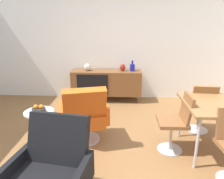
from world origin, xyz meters
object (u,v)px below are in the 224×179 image
(vase_cobalt, at_px, (123,67))
(dining_chair_near_window, at_px, (177,121))
(vase_sculptural_dark, at_px, (132,67))
(vase_ceramic_small, at_px, (87,67))
(armchair_black_shell, at_px, (52,169))
(dining_chair_back_left, at_px, (201,106))
(fruit_bowl, at_px, (39,109))
(lounge_chair_red, at_px, (84,114))
(side_table_round, at_px, (40,123))
(sideboard, at_px, (106,82))

(vase_cobalt, bearing_deg, dining_chair_near_window, -69.39)
(vase_sculptural_dark, bearing_deg, vase_ceramic_small, 180.00)
(vase_cobalt, height_order, armchair_black_shell, armchair_black_shell)
(vase_cobalt, bearing_deg, vase_ceramic_small, 180.00)
(dining_chair_back_left, xyz_separation_m, fruit_bowl, (-2.54, -0.44, 0.09))
(lounge_chair_red, relative_size, side_table_round, 1.82)
(dining_chair_back_left, relative_size, side_table_round, 1.65)
(vase_sculptural_dark, relative_size, vase_ceramic_small, 1.52)
(side_table_round, bearing_deg, dining_chair_back_left, 9.82)
(fruit_bowl, bearing_deg, side_table_round, -86.23)
(vase_ceramic_small, height_order, armchair_black_shell, armchair_black_shell)
(armchair_black_shell, bearing_deg, vase_ceramic_small, 92.56)
(dining_chair_near_window, height_order, lounge_chair_red, lounge_chair_red)
(lounge_chair_red, bearing_deg, dining_chair_back_left, 11.92)
(sideboard, relative_size, armchair_black_shell, 1.69)
(vase_cobalt, bearing_deg, side_table_round, -123.37)
(sideboard, bearing_deg, armchair_black_shell, -95.47)
(vase_cobalt, xyz_separation_m, fruit_bowl, (-1.25, -1.90, -0.25))
(vase_sculptural_dark, xyz_separation_m, side_table_round, (-1.47, -1.90, -0.48))
(armchair_black_shell, relative_size, fruit_bowl, 4.73)
(armchair_black_shell, bearing_deg, dining_chair_back_left, 39.84)
(dining_chair_back_left, xyz_separation_m, armchair_black_shell, (-1.96, -1.64, -0.00))
(dining_chair_near_window, distance_m, side_table_round, 2.02)
(vase_cobalt, distance_m, vase_sculptural_dark, 0.22)
(vase_sculptural_dark, distance_m, fruit_bowl, 2.41)
(lounge_chair_red, bearing_deg, vase_ceramic_small, 97.05)
(sideboard, xyz_separation_m, dining_chair_back_left, (1.67, -1.46, 0.03))
(dining_chair_back_left, bearing_deg, lounge_chair_red, -168.08)
(vase_sculptural_dark, xyz_separation_m, armchair_black_shell, (-0.89, -3.09, -0.34))
(vase_sculptural_dark, height_order, side_table_round, vase_sculptural_dark)
(fruit_bowl, bearing_deg, vase_sculptural_dark, 52.19)
(vase_ceramic_small, height_order, dining_chair_near_window, vase_ceramic_small)
(vase_sculptural_dark, xyz_separation_m, dining_chair_near_window, (0.54, -2.02, -0.34))
(vase_cobalt, xyz_separation_m, dining_chair_back_left, (1.29, -1.46, -0.33))
(vase_cobalt, relative_size, vase_sculptural_dark, 0.67)
(sideboard, distance_m, armchair_black_shell, 3.11)
(armchair_black_shell, bearing_deg, sideboard, 84.53)
(fruit_bowl, bearing_deg, dining_chair_back_left, 9.77)
(armchair_black_shell, xyz_separation_m, side_table_round, (-0.58, 1.20, -0.15))
(dining_chair_back_left, bearing_deg, vase_ceramic_small, 145.26)
(vase_ceramic_small, bearing_deg, side_table_round, -103.09)
(vase_cobalt, height_order, dining_chair_near_window, vase_cobalt)
(vase_sculptural_dark, bearing_deg, lounge_chair_red, -113.37)
(vase_ceramic_small, bearing_deg, vase_cobalt, 0.00)
(dining_chair_back_left, bearing_deg, side_table_round, -170.18)
(sideboard, distance_m, fruit_bowl, 2.09)
(dining_chair_near_window, bearing_deg, side_table_round, 176.61)
(vase_sculptural_dark, height_order, lounge_chair_red, vase_sculptural_dark)
(sideboard, bearing_deg, vase_cobalt, 0.29)
(vase_sculptural_dark, distance_m, side_table_round, 2.45)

